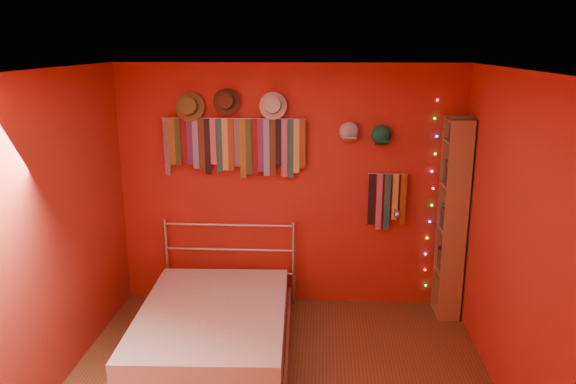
% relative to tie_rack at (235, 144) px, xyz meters
% --- Properties ---
extents(back_wall, '(3.50, 0.02, 2.50)m').
position_rel_tie_rack_xyz_m(back_wall, '(0.54, 0.07, -0.45)').
color(back_wall, maroon).
rests_on(back_wall, ground).
extents(right_wall, '(0.02, 3.50, 2.50)m').
position_rel_tie_rack_xyz_m(right_wall, '(2.29, -1.68, -0.45)').
color(right_wall, maroon).
rests_on(right_wall, ground).
extents(left_wall, '(0.02, 3.50, 2.50)m').
position_rel_tie_rack_xyz_m(left_wall, '(-1.21, -1.68, -0.45)').
color(left_wall, maroon).
rests_on(left_wall, ground).
extents(ceiling, '(3.50, 3.50, 0.02)m').
position_rel_tie_rack_xyz_m(ceiling, '(0.54, -1.68, 0.80)').
color(ceiling, white).
rests_on(ceiling, back_wall).
extents(tie_rack, '(1.45, 0.03, 0.60)m').
position_rel_tie_rack_xyz_m(tie_rack, '(0.00, 0.00, 0.00)').
color(tie_rack, silver).
rests_on(tie_rack, back_wall).
extents(small_tie_rack, '(0.40, 0.03, 0.59)m').
position_rel_tie_rack_xyz_m(small_tie_rack, '(1.53, 0.00, -0.54)').
color(small_tie_rack, silver).
rests_on(small_tie_rack, back_wall).
extents(fedora_olive, '(0.29, 0.16, 0.29)m').
position_rel_tie_rack_xyz_m(fedora_olive, '(-0.44, -0.03, 0.38)').
color(fedora_olive, olive).
rests_on(fedora_olive, back_wall).
extents(fedora_brown, '(0.27, 0.14, 0.26)m').
position_rel_tie_rack_xyz_m(fedora_brown, '(-0.08, -0.03, 0.43)').
color(fedora_brown, '#4B2E1B').
rests_on(fedora_brown, back_wall).
extents(fedora_white, '(0.27, 0.15, 0.27)m').
position_rel_tie_rack_xyz_m(fedora_white, '(0.38, -0.03, 0.39)').
color(fedora_white, white).
rests_on(fedora_white, back_wall).
extents(cap_white, '(0.19, 0.23, 0.19)m').
position_rel_tie_rack_xyz_m(cap_white, '(1.13, 0.01, 0.13)').
color(cap_white, beige).
rests_on(cap_white, back_wall).
extents(cap_green, '(0.19, 0.24, 0.19)m').
position_rel_tie_rack_xyz_m(cap_green, '(1.44, 0.01, 0.10)').
color(cap_green, '#176846').
rests_on(cap_green, back_wall).
extents(fairy_lights, '(0.06, 0.02, 1.95)m').
position_rel_tie_rack_xyz_m(fairy_lights, '(1.97, 0.03, -0.52)').
color(fairy_lights, '#FF3333').
rests_on(fairy_lights, back_wall).
extents(reading_lamp, '(0.07, 0.30, 0.09)m').
position_rel_tie_rack_xyz_m(reading_lamp, '(1.61, -0.17, -0.64)').
color(reading_lamp, silver).
rests_on(reading_lamp, back_wall).
extents(bookshelf, '(0.25, 0.34, 2.00)m').
position_rel_tie_rack_xyz_m(bookshelf, '(2.20, -0.15, -0.69)').
color(bookshelf, '#9B7846').
rests_on(bookshelf, ground).
extents(bed, '(1.45, 1.92, 0.91)m').
position_rel_tie_rack_xyz_m(bed, '(-0.08, -0.99, -1.49)').
color(bed, silver).
rests_on(bed, ground).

